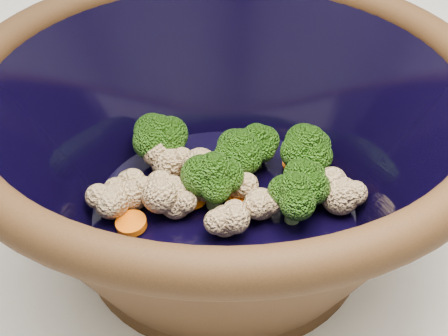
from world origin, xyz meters
The scene contains 2 objects.
mixing_bowl centered at (-0.08, -0.04, 1.00)m, with size 0.47×0.47×0.17m.
vegetable_pile centered at (-0.07, -0.03, 0.96)m, with size 0.20×0.18×0.06m.
Camera 1 is at (-0.31, -0.37, 1.29)m, focal length 50.00 mm.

